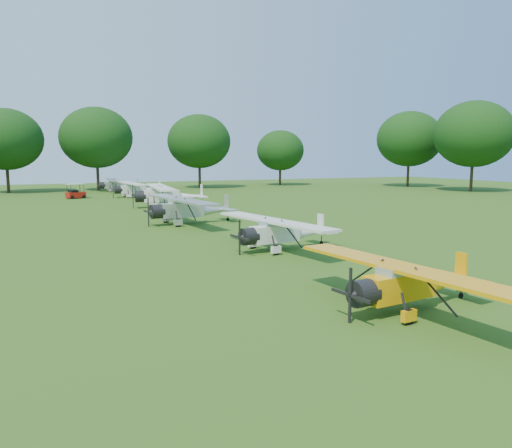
{
  "coord_description": "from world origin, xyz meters",
  "views": [
    {
      "loc": [
        -11.03,
        -24.68,
        5.27
      ],
      "look_at": [
        0.49,
        1.43,
        1.4
      ],
      "focal_mm": 35.0,
      "sensor_mm": 36.0,
      "label": 1
    }
  ],
  "objects_px": {
    "aircraft_3": "(281,230)",
    "golf_cart": "(75,194)",
    "aircraft_7": "(118,184)",
    "aircraft_4": "(188,207)",
    "aircraft_5": "(167,194)",
    "aircraft_2": "(409,280)",
    "aircraft_6": "(136,188)"
  },
  "relations": [
    {
      "from": "aircraft_2",
      "to": "aircraft_6",
      "type": "xyz_separation_m",
      "value": [
        0.42,
        52.71,
        0.14
      ]
    },
    {
      "from": "aircraft_4",
      "to": "aircraft_6",
      "type": "distance_m",
      "value": 28.01
    },
    {
      "from": "aircraft_2",
      "to": "aircraft_5",
      "type": "xyz_separation_m",
      "value": [
        0.93,
        38.09,
        0.35
      ]
    },
    {
      "from": "aircraft_5",
      "to": "aircraft_2",
      "type": "bearing_deg",
      "value": -86.09
    },
    {
      "from": "aircraft_3",
      "to": "aircraft_5",
      "type": "xyz_separation_m",
      "value": [
        -0.14,
        26.22,
        0.28
      ]
    },
    {
      "from": "aircraft_3",
      "to": "aircraft_4",
      "type": "bearing_deg",
      "value": 87.92
    },
    {
      "from": "aircraft_2",
      "to": "aircraft_7",
      "type": "bearing_deg",
      "value": 83.33
    },
    {
      "from": "aircraft_3",
      "to": "golf_cart",
      "type": "height_order",
      "value": "aircraft_3"
    },
    {
      "from": "aircraft_2",
      "to": "aircraft_6",
      "type": "height_order",
      "value": "aircraft_6"
    },
    {
      "from": "aircraft_2",
      "to": "golf_cart",
      "type": "height_order",
      "value": "golf_cart"
    },
    {
      "from": "aircraft_4",
      "to": "aircraft_6",
      "type": "height_order",
      "value": "aircraft_4"
    },
    {
      "from": "aircraft_6",
      "to": "golf_cart",
      "type": "distance_m",
      "value": 7.54
    },
    {
      "from": "aircraft_4",
      "to": "aircraft_7",
      "type": "relative_size",
      "value": 1.14
    },
    {
      "from": "aircraft_7",
      "to": "aircraft_4",
      "type": "bearing_deg",
      "value": -89.15
    },
    {
      "from": "aircraft_5",
      "to": "aircraft_7",
      "type": "relative_size",
      "value": 1.22
    },
    {
      "from": "aircraft_3",
      "to": "aircraft_4",
      "type": "relative_size",
      "value": 0.86
    },
    {
      "from": "aircraft_3",
      "to": "aircraft_4",
      "type": "xyz_separation_m",
      "value": [
        -1.74,
        12.86,
        0.18
      ]
    },
    {
      "from": "aircraft_2",
      "to": "aircraft_7",
      "type": "relative_size",
      "value": 0.92
    },
    {
      "from": "aircraft_6",
      "to": "aircraft_2",
      "type": "bearing_deg",
      "value": -94.19
    },
    {
      "from": "aircraft_3",
      "to": "aircraft_5",
      "type": "bearing_deg",
      "value": 80.53
    },
    {
      "from": "aircraft_7",
      "to": "aircraft_2",
      "type": "bearing_deg",
      "value": -88.31
    },
    {
      "from": "aircraft_7",
      "to": "golf_cart",
      "type": "xyz_separation_m",
      "value": [
        -6.84,
        -10.83,
        -0.52
      ]
    },
    {
      "from": "aircraft_7",
      "to": "golf_cart",
      "type": "height_order",
      "value": "aircraft_7"
    },
    {
      "from": "aircraft_3",
      "to": "aircraft_7",
      "type": "bearing_deg",
      "value": 81.62
    },
    {
      "from": "aircraft_4",
      "to": "aircraft_6",
      "type": "xyz_separation_m",
      "value": [
        1.08,
        27.98,
        -0.1
      ]
    },
    {
      "from": "aircraft_6",
      "to": "aircraft_7",
      "type": "height_order",
      "value": "aircraft_6"
    },
    {
      "from": "aircraft_4",
      "to": "aircraft_3",
      "type": "bearing_deg",
      "value": -88.67
    },
    {
      "from": "aircraft_3",
      "to": "golf_cart",
      "type": "distance_m",
      "value": 42.51
    },
    {
      "from": "aircraft_5",
      "to": "golf_cart",
      "type": "bearing_deg",
      "value": 122.57
    },
    {
      "from": "aircraft_3",
      "to": "aircraft_5",
      "type": "height_order",
      "value": "aircraft_5"
    },
    {
      "from": "aircraft_5",
      "to": "golf_cart",
      "type": "xyz_separation_m",
      "value": [
        -7.98,
        15.5,
        -0.78
      ]
    },
    {
      "from": "aircraft_2",
      "to": "golf_cart",
      "type": "relative_size",
      "value": 3.67
    }
  ]
}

